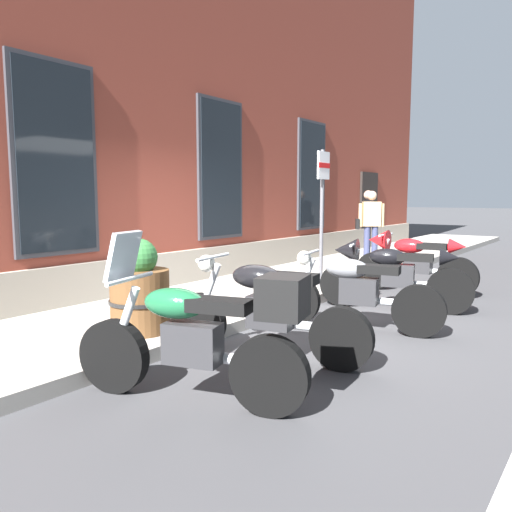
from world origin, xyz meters
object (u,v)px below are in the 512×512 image
at_px(motorcycle_black_naked, 263,310).
at_px(barrel_planter, 140,293).
at_px(motorcycle_green_touring, 200,335).
at_px(motorcycle_black_sport, 388,271).
at_px(pedestrian_dark_jacket, 368,220).
at_px(parking_sign, 322,198).
at_px(pedestrian_tan_coat, 371,222).
at_px(motorcycle_red_sport, 410,259).
at_px(motorcycle_grey_naked, 353,292).

xyz_separation_m(motorcycle_black_naked, barrel_planter, (-0.38, 1.37, 0.08)).
xyz_separation_m(motorcycle_green_touring, motorcycle_black_sport, (4.08, 0.09, -0.01)).
bearing_deg(barrel_planter, pedestrian_dark_jacket, 6.03).
bearing_deg(parking_sign, pedestrian_tan_coat, 11.09).
relative_size(motorcycle_red_sport, pedestrian_tan_coat, 1.28).
bearing_deg(motorcycle_black_naked, pedestrian_tan_coat, 15.00).
relative_size(motorcycle_green_touring, motorcycle_black_naked, 0.90).
xyz_separation_m(parking_sign, barrel_planter, (-3.65, 0.23, -1.01)).
xyz_separation_m(motorcycle_grey_naked, parking_sign, (1.73, 1.38, 1.11)).
xyz_separation_m(motorcycle_grey_naked, motorcycle_black_sport, (1.34, 0.08, 0.08)).
distance_m(motorcycle_green_touring, motorcycle_red_sport, 5.53).
bearing_deg(motorcycle_black_naked, motorcycle_red_sport, 0.29).
height_order(motorcycle_grey_naked, pedestrian_tan_coat, pedestrian_tan_coat).
relative_size(pedestrian_tan_coat, parking_sign, 0.72).
bearing_deg(motorcycle_green_touring, barrel_planter, 63.20).
distance_m(motorcycle_black_naked, pedestrian_tan_coat, 7.18).
height_order(motorcycle_grey_naked, parking_sign, parking_sign).
xyz_separation_m(motorcycle_red_sport, pedestrian_tan_coat, (2.60, 1.83, 0.47)).
xyz_separation_m(motorcycle_grey_naked, motorcycle_red_sport, (2.78, 0.26, 0.09)).
xyz_separation_m(motorcycle_black_naked, motorcycle_red_sport, (4.32, 0.02, 0.07)).
xyz_separation_m(motorcycle_red_sport, pedestrian_dark_jacket, (3.22, 2.18, 0.48)).
bearing_deg(motorcycle_black_naked, motorcycle_green_touring, -168.24).
bearing_deg(pedestrian_dark_jacket, motorcycle_black_naked, -163.68).
relative_size(motorcycle_green_touring, barrel_planter, 1.88).
distance_m(motorcycle_black_sport, parking_sign, 1.70).
bearing_deg(pedestrian_dark_jacket, motorcycle_green_touring, -164.30).
distance_m(motorcycle_black_sport, pedestrian_dark_jacket, 5.25).
height_order(motorcycle_green_touring, motorcycle_grey_naked, motorcycle_green_touring).
height_order(motorcycle_black_sport, parking_sign, parking_sign).
bearing_deg(pedestrian_tan_coat, motorcycle_green_touring, -165.47).
relative_size(motorcycle_black_naked, pedestrian_dark_jacket, 1.32).
bearing_deg(pedestrian_dark_jacket, motorcycle_grey_naked, -157.81).
relative_size(pedestrian_dark_jacket, parking_sign, 0.73).
xyz_separation_m(pedestrian_dark_jacket, parking_sign, (-4.27, -1.07, 0.54)).
bearing_deg(motorcycle_grey_naked, motorcycle_green_touring, -179.79).
relative_size(motorcycle_black_naked, motorcycle_black_sport, 1.01).
bearing_deg(motorcycle_red_sport, pedestrian_tan_coat, 35.20).
height_order(motorcycle_green_touring, motorcycle_red_sport, motorcycle_green_touring).
xyz_separation_m(motorcycle_black_sport, barrel_planter, (-3.26, 1.53, 0.02)).
height_order(motorcycle_green_touring, pedestrian_dark_jacket, pedestrian_dark_jacket).
bearing_deg(barrel_planter, motorcycle_green_touring, -116.80).
relative_size(motorcycle_black_sport, motorcycle_red_sport, 1.03).
distance_m(motorcycle_black_naked, pedestrian_dark_jacket, 7.87).
distance_m(motorcycle_black_naked, parking_sign, 3.63).
relative_size(motorcycle_black_naked, motorcycle_grey_naked, 1.02).
relative_size(parking_sign, barrel_planter, 2.17).
bearing_deg(motorcycle_black_sport, parking_sign, 73.08).
xyz_separation_m(motorcycle_red_sport, parking_sign, (-1.05, 1.12, 1.02)).
height_order(motorcycle_black_sport, motorcycle_red_sport, motorcycle_red_sport).
height_order(motorcycle_black_naked, barrel_planter, barrel_planter).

